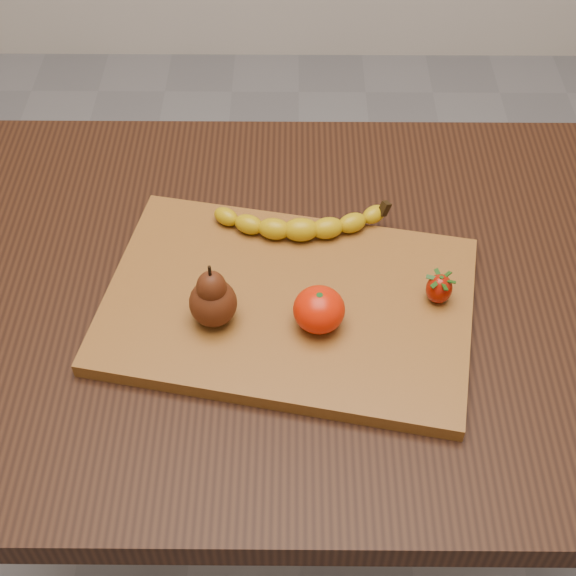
{
  "coord_description": "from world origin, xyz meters",
  "views": [
    {
      "loc": [
        -0.02,
        -0.68,
        1.53
      ],
      "look_at": [
        -0.02,
        -0.04,
        0.8
      ],
      "focal_mm": 50.0,
      "sensor_mm": 36.0,
      "label": 1
    }
  ],
  "objects_px": {
    "cutting_board": "(288,304)",
    "pear": "(212,294)",
    "table": "(306,335)",
    "mandarin": "(319,310)"
  },
  "relations": [
    {
      "from": "cutting_board",
      "to": "pear",
      "type": "relative_size",
      "value": 5.02
    },
    {
      "from": "mandarin",
      "to": "table",
      "type": "bearing_deg",
      "value": 99.58
    },
    {
      "from": "table",
      "to": "cutting_board",
      "type": "relative_size",
      "value": 2.22
    },
    {
      "from": "pear",
      "to": "mandarin",
      "type": "distance_m",
      "value": 0.13
    },
    {
      "from": "pear",
      "to": "cutting_board",
      "type": "bearing_deg",
      "value": 19.69
    },
    {
      "from": "cutting_board",
      "to": "pear",
      "type": "height_order",
      "value": "pear"
    },
    {
      "from": "table",
      "to": "mandarin",
      "type": "relative_size",
      "value": 16.1
    },
    {
      "from": "table",
      "to": "cutting_board",
      "type": "xyz_separation_m",
      "value": [
        -0.02,
        -0.04,
        0.11
      ]
    },
    {
      "from": "table",
      "to": "mandarin",
      "type": "bearing_deg",
      "value": -80.42
    },
    {
      "from": "table",
      "to": "cutting_board",
      "type": "height_order",
      "value": "cutting_board"
    }
  ]
}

